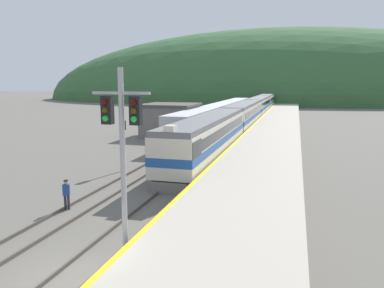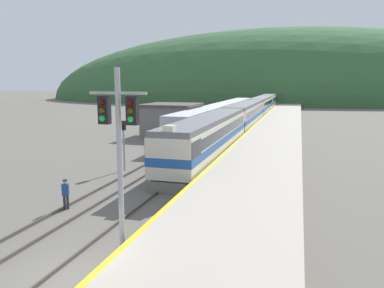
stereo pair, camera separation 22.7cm
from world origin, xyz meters
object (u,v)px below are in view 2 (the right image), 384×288
carriage_third (261,106)px  signal_mast_main (119,139)px  track_worker (66,193)px  siding_train (222,115)px  signal_post_siding (123,135)px  express_train_lead_car (209,137)px  carriage_fourth (270,101)px  carriage_second (245,115)px

carriage_third → signal_mast_main: 65.12m
signal_mast_main → track_worker: bearing=140.1°
siding_train → signal_post_siding: 30.65m
express_train_lead_car → signal_post_siding: size_ratio=5.55×
express_train_lead_car → carriage_fourth: (0.00, 68.08, -0.01)m
carriage_fourth → signal_post_siding: bearing=-94.2°
signal_mast_main → track_worker: size_ratio=4.45×
carriage_second → track_worker: 37.95m
track_worker → siding_train: bearing=89.2°
carriage_third → carriage_fourth: (0.00, 22.57, 0.00)m
carriage_third → signal_post_siding: bearing=-96.1°
signal_mast_main → siding_train: bearing=96.6°
siding_train → signal_mast_main: signal_mast_main is taller
siding_train → track_worker: bearing=-90.8°
signal_post_siding → track_worker: bearing=-83.6°
siding_train → signal_mast_main: bearing=-83.4°
carriage_fourth → carriage_second: bearing=-90.0°
carriage_third → carriage_second: bearing=-90.0°
express_train_lead_car → carriage_third: express_train_lead_car is taller
carriage_fourth → signal_mast_main: bearing=-89.1°
carriage_second → carriage_third: 22.57m
express_train_lead_car → signal_post_siding: express_train_lead_car is taller
carriage_second → siding_train: 4.39m
signal_mast_main → signal_post_siding: bearing=115.9°
carriage_third → siding_train: bearing=-100.7°
express_train_lead_car → carriage_third: 45.51m
carriage_second → signal_post_siding: signal_post_siding is taller
carriage_third → siding_train: carriage_third is taller
carriage_fourth → track_worker: (-4.44, -82.81, -1.18)m
carriage_second → signal_post_siding: (-5.47, -28.51, 0.72)m
express_train_lead_car → carriage_fourth: express_train_lead_car is taller
express_train_lead_car → signal_post_siding: 7.84m
siding_train → track_worker: size_ratio=28.13×
express_train_lead_car → signal_post_siding: bearing=-134.5°
carriage_second → siding_train: (-3.86, 2.08, -0.24)m
track_worker → carriage_second: bearing=83.3°
signal_post_siding → express_train_lead_car: bearing=45.5°
express_train_lead_car → carriage_second: express_train_lead_car is taller
track_worker → carriage_third: bearing=85.8°
carriage_third → carriage_fourth: 22.57m
signal_mast_main → carriage_third: bearing=91.2°
carriage_second → carriage_third: same height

